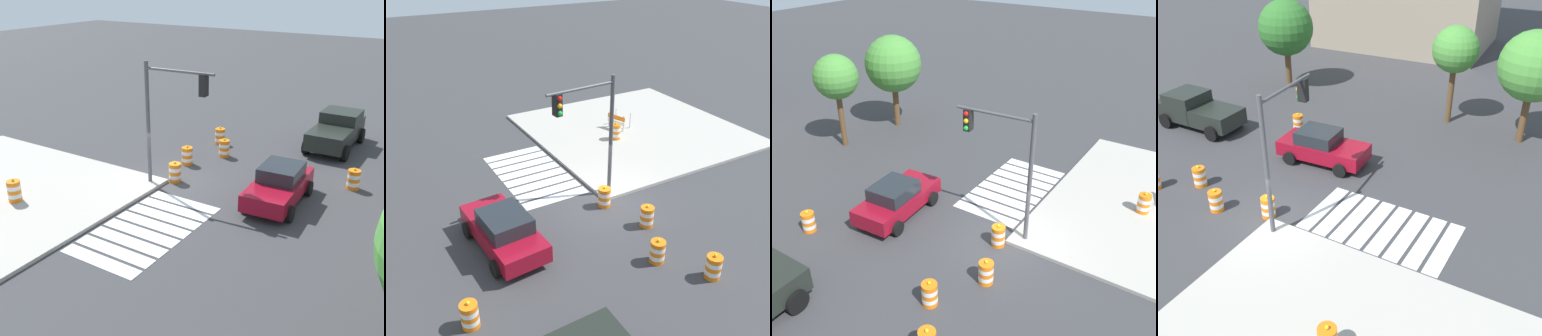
% 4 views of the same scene
% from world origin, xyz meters
% --- Properties ---
extents(ground_plane, '(120.00, 120.00, 0.00)m').
position_xyz_m(ground_plane, '(0.00, 0.00, 0.00)').
color(ground_plane, '#38383A').
extents(sidewalk_corner, '(12.00, 12.00, 0.15)m').
position_xyz_m(sidewalk_corner, '(6.00, -6.00, 0.07)').
color(sidewalk_corner, '#ADA89E').
rests_on(sidewalk_corner, ground).
extents(crosswalk_stripes, '(5.85, 3.20, 0.02)m').
position_xyz_m(crosswalk_stripes, '(4.00, 1.80, 0.01)').
color(crosswalk_stripes, silver).
rests_on(crosswalk_stripes, ground).
extents(sports_car, '(4.42, 2.37, 1.63)m').
position_xyz_m(sports_car, '(-0.79, 5.13, 0.81)').
color(sports_car, maroon).
rests_on(sports_car, ground).
extents(traffic_barrel_near_corner, '(0.56, 0.56, 1.02)m').
position_xyz_m(traffic_barrel_near_corner, '(-2.39, -0.49, 0.45)').
color(traffic_barrel_near_corner, orange).
rests_on(traffic_barrel_near_corner, ground).
extents(traffic_barrel_crosswalk_end, '(0.56, 0.56, 1.02)m').
position_xyz_m(traffic_barrel_crosswalk_end, '(-3.88, 7.45, 0.45)').
color(traffic_barrel_crosswalk_end, orange).
rests_on(traffic_barrel_crosswalk_end, ground).
extents(traffic_barrel_median_near, '(0.56, 0.56, 1.02)m').
position_xyz_m(traffic_barrel_median_near, '(-4.37, 0.56, 0.45)').
color(traffic_barrel_median_near, orange).
rests_on(traffic_barrel_median_near, ground).
extents(traffic_barrel_median_far, '(0.56, 0.56, 1.02)m').
position_xyz_m(traffic_barrel_median_far, '(-5.99, -0.60, 0.45)').
color(traffic_barrel_median_far, orange).
rests_on(traffic_barrel_median_far, ground).
extents(traffic_barrel_far_curb, '(0.56, 0.56, 1.02)m').
position_xyz_m(traffic_barrel_far_curb, '(-0.25, 0.21, 0.45)').
color(traffic_barrel_far_curb, orange).
rests_on(traffic_barrel_far_curb, ground).
extents(traffic_barrel_on_sidewalk, '(0.56, 0.56, 1.02)m').
position_xyz_m(traffic_barrel_on_sidewalk, '(5.28, -4.16, 0.60)').
color(traffic_barrel_on_sidewalk, orange).
rests_on(traffic_barrel_on_sidewalk, sidewalk_corner).
extents(construction_barricade, '(1.42, 1.12, 1.00)m').
position_xyz_m(construction_barricade, '(6.54, -5.18, 0.72)').
color(construction_barricade, silver).
rests_on(construction_barricade, sidewalk_corner).
extents(traffic_light_pole, '(0.58, 3.29, 5.50)m').
position_xyz_m(traffic_light_pole, '(0.50, 0.53, 3.91)').
color(traffic_light_pole, '#4C4C51').
rests_on(traffic_light_pole, sidewalk_corner).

